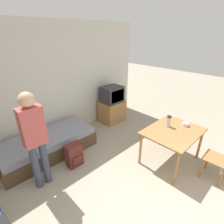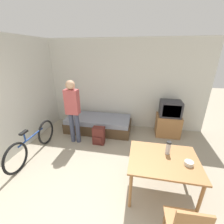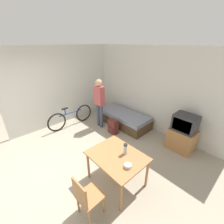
{
  "view_description": "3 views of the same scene",
  "coord_description": "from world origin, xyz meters",
  "px_view_note": "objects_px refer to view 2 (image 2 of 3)",
  "views": [
    {
      "loc": [
        -1.69,
        -0.35,
        2.45
      ],
      "look_at": [
        0.52,
        1.91,
        0.99
      ],
      "focal_mm": 28.0,
      "sensor_mm": 36.0,
      "label": 1
    },
    {
      "loc": [
        0.71,
        -1.18,
        2.34
      ],
      "look_at": [
        0.12,
        1.87,
        1.07
      ],
      "focal_mm": 24.0,
      "sensor_mm": 36.0,
      "label": 2
    },
    {
      "loc": [
        2.81,
        -0.75,
        2.77
      ],
      "look_at": [
        0.12,
        1.72,
        1.05
      ],
      "focal_mm": 24.0,
      "sensor_mm": 36.0,
      "label": 3
    }
  ],
  "objects_px": {
    "person_standing": "(73,108)",
    "thermos_flask": "(168,147)",
    "mate_bowl": "(189,163)",
    "dining_table": "(163,163)",
    "tv": "(169,120)",
    "bicycle": "(33,143)",
    "backpack": "(99,136)",
    "daybed": "(98,124)"
  },
  "relations": [
    {
      "from": "backpack",
      "to": "mate_bowl",
      "type": "bearing_deg",
      "value": -36.13
    },
    {
      "from": "tv",
      "to": "mate_bowl",
      "type": "relative_size",
      "value": 7.92
    },
    {
      "from": "daybed",
      "to": "bicycle",
      "type": "height_order",
      "value": "bicycle"
    },
    {
      "from": "tv",
      "to": "dining_table",
      "type": "height_order",
      "value": "tv"
    },
    {
      "from": "person_standing",
      "to": "tv",
      "type": "bearing_deg",
      "value": 19.2
    },
    {
      "from": "dining_table",
      "to": "person_standing",
      "type": "bearing_deg",
      "value": 149.85
    },
    {
      "from": "dining_table",
      "to": "mate_bowl",
      "type": "xyz_separation_m",
      "value": [
        0.35,
        -0.07,
        0.12
      ]
    },
    {
      "from": "mate_bowl",
      "to": "dining_table",
      "type": "bearing_deg",
      "value": 168.56
    },
    {
      "from": "daybed",
      "to": "bicycle",
      "type": "xyz_separation_m",
      "value": [
        -1.18,
        -1.47,
        0.11
      ]
    },
    {
      "from": "tv",
      "to": "person_standing",
      "type": "distance_m",
      "value": 2.73
    },
    {
      "from": "person_standing",
      "to": "mate_bowl",
      "type": "height_order",
      "value": "person_standing"
    },
    {
      "from": "thermos_flask",
      "to": "mate_bowl",
      "type": "relative_size",
      "value": 1.74
    },
    {
      "from": "dining_table",
      "to": "mate_bowl",
      "type": "bearing_deg",
      "value": -11.44
    },
    {
      "from": "daybed",
      "to": "dining_table",
      "type": "distance_m",
      "value": 2.61
    },
    {
      "from": "bicycle",
      "to": "dining_table",
      "type": "bearing_deg",
      "value": -9.74
    },
    {
      "from": "thermos_flask",
      "to": "person_standing",
      "type": "bearing_deg",
      "value": 153.91
    },
    {
      "from": "thermos_flask",
      "to": "backpack",
      "type": "height_order",
      "value": "thermos_flask"
    },
    {
      "from": "dining_table",
      "to": "mate_bowl",
      "type": "relative_size",
      "value": 8.32
    },
    {
      "from": "dining_table",
      "to": "bicycle",
      "type": "xyz_separation_m",
      "value": [
        -2.85,
        0.49,
        -0.3
      ]
    },
    {
      "from": "person_standing",
      "to": "thermos_flask",
      "type": "relative_size",
      "value": 7.35
    },
    {
      "from": "daybed",
      "to": "mate_bowl",
      "type": "distance_m",
      "value": 2.92
    },
    {
      "from": "dining_table",
      "to": "mate_bowl",
      "type": "height_order",
      "value": "mate_bowl"
    },
    {
      "from": "bicycle",
      "to": "person_standing",
      "type": "height_order",
      "value": "person_standing"
    },
    {
      "from": "dining_table",
      "to": "backpack",
      "type": "bearing_deg",
      "value": 139.39
    },
    {
      "from": "daybed",
      "to": "tv",
      "type": "bearing_deg",
      "value": 4.19
    },
    {
      "from": "person_standing",
      "to": "mate_bowl",
      "type": "xyz_separation_m",
      "value": [
        2.47,
        -1.3,
        -0.24
      ]
    },
    {
      "from": "bicycle",
      "to": "backpack",
      "type": "height_order",
      "value": "bicycle"
    },
    {
      "from": "dining_table",
      "to": "person_standing",
      "type": "distance_m",
      "value": 2.47
    },
    {
      "from": "tv",
      "to": "mate_bowl",
      "type": "distance_m",
      "value": 2.2
    },
    {
      "from": "thermos_flask",
      "to": "bicycle",
      "type": "bearing_deg",
      "value": 173.53
    },
    {
      "from": "daybed",
      "to": "tv",
      "type": "xyz_separation_m",
      "value": [
        2.08,
        0.15,
        0.27
      ]
    },
    {
      "from": "tv",
      "to": "bicycle",
      "type": "relative_size",
      "value": 0.61
    },
    {
      "from": "bicycle",
      "to": "mate_bowl",
      "type": "height_order",
      "value": "mate_bowl"
    },
    {
      "from": "person_standing",
      "to": "mate_bowl",
      "type": "bearing_deg",
      "value": -27.78
    },
    {
      "from": "bicycle",
      "to": "backpack",
      "type": "xyz_separation_m",
      "value": [
        1.38,
        0.77,
        -0.1
      ]
    },
    {
      "from": "tv",
      "to": "bicycle",
      "type": "distance_m",
      "value": 3.64
    },
    {
      "from": "dining_table",
      "to": "person_standing",
      "type": "relative_size",
      "value": 0.65
    },
    {
      "from": "bicycle",
      "to": "thermos_flask",
      "type": "relative_size",
      "value": 7.45
    },
    {
      "from": "bicycle",
      "to": "mate_bowl",
      "type": "xyz_separation_m",
      "value": [
        3.2,
        -0.56,
        0.42
      ]
    },
    {
      "from": "bicycle",
      "to": "thermos_flask",
      "type": "height_order",
      "value": "thermos_flask"
    },
    {
      "from": "backpack",
      "to": "dining_table",
      "type": "bearing_deg",
      "value": -40.61
    },
    {
      "from": "tv",
      "to": "thermos_flask",
      "type": "xyz_separation_m",
      "value": [
        -0.34,
        -1.95,
        0.36
      ]
    }
  ]
}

